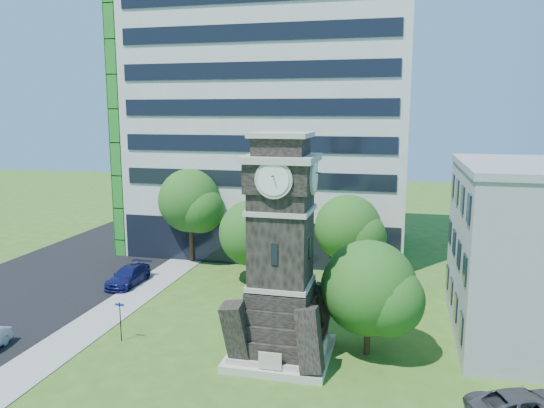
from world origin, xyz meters
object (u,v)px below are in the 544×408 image
(clock_tower, at_px, (281,264))
(car_east_lot, at_px, (526,408))
(park_bench, at_px, (298,368))
(street_sign, at_px, (120,317))
(car_street_north, at_px, (128,276))

(clock_tower, relative_size, car_east_lot, 2.46)
(clock_tower, distance_m, park_bench, 5.39)
(car_east_lot, height_order, street_sign, street_sign)
(car_street_north, bearing_deg, street_sign, -62.97)
(clock_tower, distance_m, street_sign, 10.27)
(street_sign, bearing_deg, car_east_lot, -7.96)
(clock_tower, bearing_deg, street_sign, -178.35)
(clock_tower, bearing_deg, car_east_lot, -17.24)
(clock_tower, xyz_separation_m, car_east_lot, (11.67, -3.62, -4.59))
(clock_tower, relative_size, park_bench, 6.89)
(car_east_lot, distance_m, park_bench, 10.42)
(clock_tower, bearing_deg, car_street_north, 147.24)
(park_bench, bearing_deg, street_sign, 172.04)
(car_east_lot, relative_size, street_sign, 2.10)
(car_street_north, xyz_separation_m, car_east_lot, (25.87, -12.76, -0.00))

